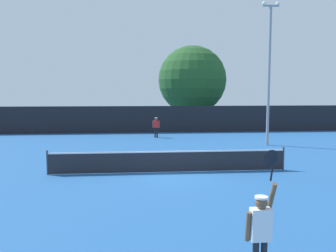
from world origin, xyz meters
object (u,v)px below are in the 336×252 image
player_serving (261,226)px  parked_car_near (173,118)px  light_pole (269,66)px  tennis_ball (193,167)px  large_tree (192,80)px  player_receiving (156,125)px

player_serving → parked_car_near: size_ratio=0.60×
player_serving → light_pole: (6.47, 16.59, 4.18)m
tennis_ball → parked_car_near: size_ratio=0.02×
large_tree → tennis_ball: bearing=-98.9°
large_tree → parked_car_near: (-1.96, 0.53, -4.02)m
player_serving → tennis_ball: 10.14m
player_receiving → light_pole: bearing=147.3°
tennis_ball → light_pole: size_ratio=0.01×
player_receiving → large_tree: 10.82m
light_pole → parked_car_near: (-4.88, 14.30, -4.51)m
player_receiving → parked_car_near: parked_car_near is taller
player_serving → light_pole: light_pole is taller
player_serving → large_tree: size_ratio=0.30×
large_tree → parked_car_near: size_ratio=1.98×
parked_car_near → player_serving: bearing=-92.5°
player_receiving → light_pole: (7.21, -4.63, 4.33)m
player_serving → tennis_ball: (0.37, 10.08, -1.07)m
player_serving → tennis_ball: player_serving is taller
light_pole → parked_car_near: size_ratio=2.23×
player_receiving → tennis_ball: (1.12, -11.14, -0.92)m
light_pole → tennis_ball: bearing=-133.1°
player_receiving → light_pole: size_ratio=0.17×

